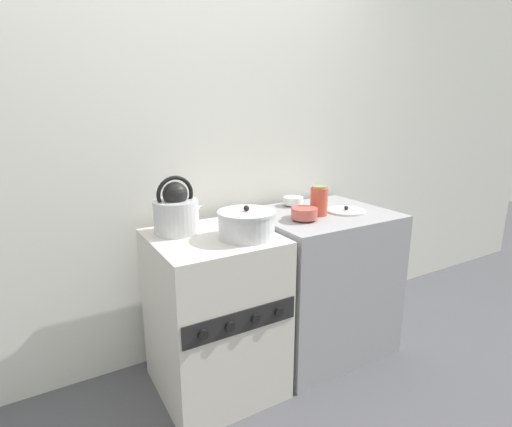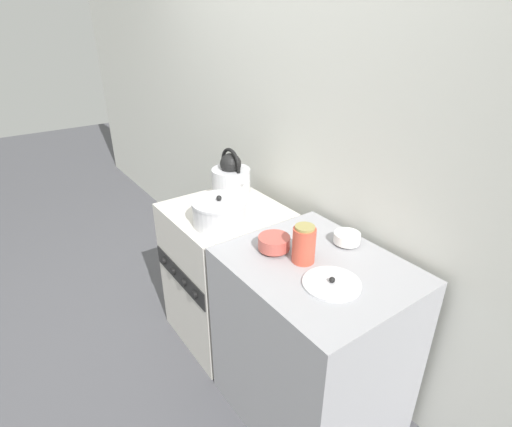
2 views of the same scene
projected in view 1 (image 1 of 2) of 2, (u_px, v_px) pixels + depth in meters
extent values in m
plane|color=#4C4C51|center=(243.00, 419.00, 1.94)|extent=(12.00, 12.00, 0.00)
cube|color=silver|center=(179.00, 148.00, 2.23)|extent=(7.00, 0.06, 2.50)
cube|color=beige|center=(215.00, 313.00, 2.08)|extent=(0.60, 0.60, 0.86)
cube|color=black|center=(242.00, 322.00, 1.81)|extent=(0.57, 0.01, 0.11)
cylinder|color=black|center=(203.00, 335.00, 1.70)|extent=(0.04, 0.02, 0.04)
cylinder|color=black|center=(230.00, 327.00, 1.76)|extent=(0.04, 0.02, 0.04)
cylinder|color=black|center=(256.00, 319.00, 1.83)|extent=(0.04, 0.02, 0.04)
cylinder|color=black|center=(279.00, 312.00, 1.89)|extent=(0.04, 0.02, 0.04)
cube|color=#99999E|center=(319.00, 281.00, 2.46)|extent=(0.78, 0.66, 0.87)
cylinder|color=silver|center=(176.00, 217.00, 2.00)|extent=(0.22, 0.22, 0.17)
sphere|color=black|center=(175.00, 194.00, 1.97)|extent=(0.12, 0.12, 0.12)
torus|color=black|center=(175.00, 195.00, 1.97)|extent=(0.19, 0.02, 0.19)
cone|color=silver|center=(196.00, 209.00, 2.04)|extent=(0.11, 0.05, 0.09)
cylinder|color=silver|center=(247.00, 226.00, 1.93)|extent=(0.27, 0.27, 0.12)
cylinder|color=silver|center=(246.00, 212.00, 1.92)|extent=(0.28, 0.28, 0.01)
sphere|color=black|center=(246.00, 208.00, 1.91)|extent=(0.03, 0.03, 0.03)
cylinder|color=#B75147|center=(304.00, 219.00, 2.18)|extent=(0.06, 0.06, 0.01)
cylinder|color=#B75147|center=(304.00, 213.00, 2.17)|extent=(0.14, 0.14, 0.06)
cylinder|color=white|center=(293.00, 205.00, 2.51)|extent=(0.05, 0.05, 0.01)
cylinder|color=white|center=(293.00, 201.00, 2.50)|extent=(0.12, 0.12, 0.05)
cylinder|color=#CC4C38|center=(319.00, 202.00, 2.27)|extent=(0.10, 0.10, 0.16)
cylinder|color=#998C4C|center=(320.00, 187.00, 2.24)|extent=(0.08, 0.08, 0.01)
cylinder|color=silver|center=(346.00, 211.00, 2.36)|extent=(0.23, 0.23, 0.01)
sphere|color=black|center=(346.00, 208.00, 2.36)|extent=(0.02, 0.02, 0.02)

